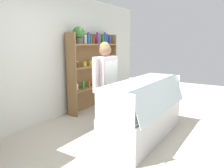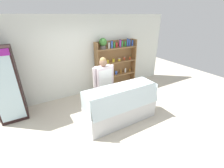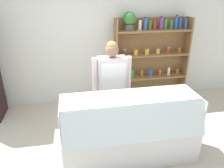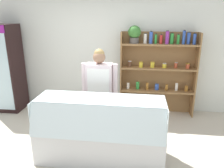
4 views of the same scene
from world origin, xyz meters
The scene contains 6 objects.
ground_plane centered at (0.00, 0.00, 0.00)m, with size 12.00×12.00×0.00m, color beige.
back_wall centered at (0.00, 2.07, 1.35)m, with size 6.80×0.10×2.70m, color silver.
drinks_fridge centered at (-2.39, 1.60, 1.00)m, with size 0.64×0.60×2.00m.
shelving_unit centered at (1.03, 1.83, 1.13)m, with size 1.64×0.29×1.98m.
deli_display_case centered at (0.13, -0.02, 0.31)m, with size 1.95×0.73×1.01m.
shop_clerk centered at (0.00, 0.68, 0.97)m, with size 0.65×0.25×1.64m.
Camera 2 is at (-1.76, -2.84, 2.68)m, focal length 24.00 mm.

